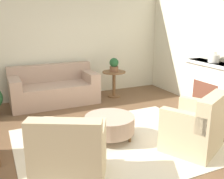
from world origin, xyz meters
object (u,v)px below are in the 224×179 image
(potted_plant_on_side_table, at_px, (114,65))
(armchair_right, at_px, (196,128))
(ottoman_table, at_px, (110,124))
(side_table, at_px, (114,79))
(couch, at_px, (54,90))
(armchair_left, at_px, (70,156))
(vase_mantel_near, at_px, (214,58))

(potted_plant_on_side_table, bearing_deg, armchair_right, -91.28)
(ottoman_table, height_order, side_table, side_table)
(ottoman_table, bearing_deg, couch, 99.93)
(armchair_left, height_order, vase_mantel_near, vase_mantel_near)
(armchair_right, xyz_separation_m, ottoman_table, (-1.04, 0.87, -0.09))
(armchair_left, height_order, ottoman_table, armchair_left)
(armchair_right, relative_size, potted_plant_on_side_table, 3.18)
(side_table, bearing_deg, ottoman_table, -116.98)
(couch, bearing_deg, potted_plant_on_side_table, -4.37)
(ottoman_table, bearing_deg, side_table, 63.02)
(armchair_left, relative_size, potted_plant_on_side_table, 3.18)
(armchair_right, height_order, side_table, armchair_right)
(side_table, bearing_deg, armchair_right, -91.28)
(ottoman_table, relative_size, side_table, 1.26)
(ottoman_table, height_order, potted_plant_on_side_table, potted_plant_on_side_table)
(armchair_left, xyz_separation_m, side_table, (2.03, 3.04, 0.10))
(ottoman_table, xyz_separation_m, potted_plant_on_side_table, (1.10, 2.17, 0.56))
(armchair_right, xyz_separation_m, vase_mantel_near, (1.43, 1.16, 0.81))
(couch, xyz_separation_m, vase_mantel_near, (2.86, -1.99, 0.83))
(couch, relative_size, armchair_right, 1.83)
(ottoman_table, bearing_deg, potted_plant_on_side_table, 63.02)
(couch, xyz_separation_m, potted_plant_on_side_table, (1.50, -0.11, 0.50))
(armchair_left, bearing_deg, vase_mantel_near, 18.90)
(potted_plant_on_side_table, bearing_deg, couch, 175.63)
(potted_plant_on_side_table, bearing_deg, side_table, 90.00)
(couch, height_order, armchair_right, armchair_right)
(side_table, height_order, vase_mantel_near, vase_mantel_near)
(vase_mantel_near, bearing_deg, armchair_right, -140.88)
(couch, relative_size, ottoman_table, 2.40)
(armchair_left, height_order, potted_plant_on_side_table, potted_plant_on_side_table)
(couch, relative_size, side_table, 3.01)
(armchair_right, bearing_deg, side_table, 88.72)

